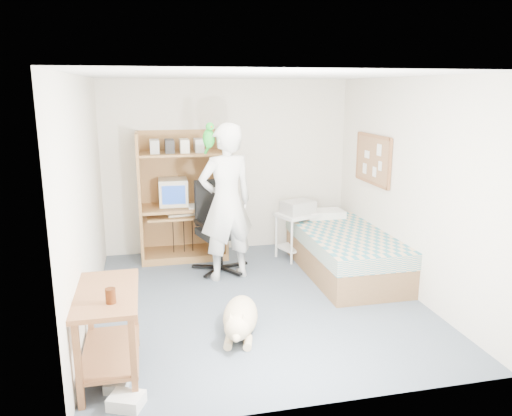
# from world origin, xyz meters

# --- Properties ---
(floor) EXTENTS (4.00, 4.00, 0.00)m
(floor) POSITION_xyz_m (0.00, 0.00, 0.00)
(floor) COLOR #495663
(floor) RESTS_ON ground
(wall_back) EXTENTS (3.60, 0.02, 2.50)m
(wall_back) POSITION_xyz_m (0.00, 2.00, 1.25)
(wall_back) COLOR silver
(wall_back) RESTS_ON floor
(wall_right) EXTENTS (0.02, 4.00, 2.50)m
(wall_right) POSITION_xyz_m (1.80, 0.00, 1.25)
(wall_right) COLOR silver
(wall_right) RESTS_ON floor
(wall_left) EXTENTS (0.02, 4.00, 2.50)m
(wall_left) POSITION_xyz_m (-1.80, 0.00, 1.25)
(wall_left) COLOR silver
(wall_left) RESTS_ON floor
(ceiling) EXTENTS (3.60, 4.00, 0.02)m
(ceiling) POSITION_xyz_m (0.00, 0.00, 2.50)
(ceiling) COLOR white
(ceiling) RESTS_ON wall_back
(computer_hutch) EXTENTS (1.20, 0.63, 1.80)m
(computer_hutch) POSITION_xyz_m (-0.70, 1.74, 0.82)
(computer_hutch) COLOR brown
(computer_hutch) RESTS_ON floor
(bed) EXTENTS (1.02, 2.02, 0.66)m
(bed) POSITION_xyz_m (1.30, 0.62, 0.29)
(bed) COLOR brown
(bed) RESTS_ON floor
(side_desk) EXTENTS (0.50, 1.00, 0.75)m
(side_desk) POSITION_xyz_m (-1.55, -1.20, 0.49)
(side_desk) COLOR brown
(side_desk) RESTS_ON floor
(corkboard) EXTENTS (0.04, 0.94, 0.66)m
(corkboard) POSITION_xyz_m (1.77, 0.90, 1.45)
(corkboard) COLOR brown
(corkboard) RESTS_ON wall_right
(office_chair) EXTENTS (0.67, 0.68, 1.19)m
(office_chair) POSITION_xyz_m (-0.29, 1.11, 0.42)
(office_chair) COLOR black
(office_chair) RESTS_ON floor
(person) EXTENTS (0.82, 0.65, 1.97)m
(person) POSITION_xyz_m (-0.22, 0.80, 0.99)
(person) COLOR white
(person) RESTS_ON floor
(parrot) EXTENTS (0.14, 0.25, 0.40)m
(parrot) POSITION_xyz_m (-0.42, 0.81, 1.80)
(parrot) COLOR #148E18
(parrot) RESTS_ON person
(dog) EXTENTS (0.52, 1.05, 0.40)m
(dog) POSITION_xyz_m (-0.35, -0.75, 0.17)
(dog) COLOR beige
(dog) RESTS_ON floor
(printer_cart) EXTENTS (0.66, 0.60, 0.65)m
(printer_cart) POSITION_xyz_m (0.88, 1.34, 0.43)
(printer_cart) COLOR silver
(printer_cart) RESTS_ON floor
(printer) EXTENTS (0.50, 0.44, 0.18)m
(printer) POSITION_xyz_m (0.88, 1.34, 0.74)
(printer) COLOR #A6A5A1
(printer) RESTS_ON printer_cart
(crt_monitor) EXTENTS (0.40, 0.43, 0.37)m
(crt_monitor) POSITION_xyz_m (-0.82, 1.75, 0.96)
(crt_monitor) COLOR beige
(crt_monitor) RESTS_ON computer_hutch
(keyboard) EXTENTS (0.47, 0.22, 0.03)m
(keyboard) POSITION_xyz_m (-0.70, 1.58, 0.67)
(keyboard) COLOR beige
(keyboard) RESTS_ON computer_hutch
(pencil_cup) EXTENTS (0.08, 0.08, 0.12)m
(pencil_cup) POSITION_xyz_m (-0.39, 1.65, 0.82)
(pencil_cup) COLOR gold
(pencil_cup) RESTS_ON computer_hutch
(drink_glass) EXTENTS (0.08, 0.08, 0.12)m
(drink_glass) POSITION_xyz_m (-1.50, -1.44, 0.81)
(drink_glass) COLOR #3F1B0A
(drink_glass) RESTS_ON side_desk
(floor_box_a) EXTENTS (0.31, 0.28, 0.10)m
(floor_box_a) POSITION_xyz_m (-1.42, -1.70, 0.05)
(floor_box_a) COLOR white
(floor_box_a) RESTS_ON floor
(floor_box_b) EXTENTS (0.21, 0.25, 0.08)m
(floor_box_b) POSITION_xyz_m (-1.50, -1.42, 0.04)
(floor_box_b) COLOR #B1B1AC
(floor_box_b) RESTS_ON floor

